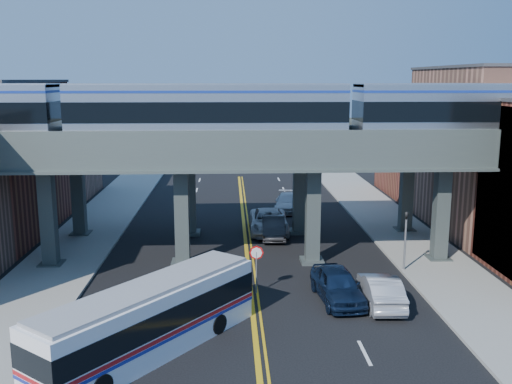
# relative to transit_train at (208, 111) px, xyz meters

# --- Properties ---
(ground) EXTENTS (120.00, 120.00, 0.00)m
(ground) POSITION_rel_transit_train_xyz_m (2.31, -8.00, -9.38)
(ground) COLOR black
(ground) RESTS_ON ground
(sidewalk_west) EXTENTS (5.00, 70.00, 0.16)m
(sidewalk_west) POSITION_rel_transit_train_xyz_m (-9.19, 2.00, -9.30)
(sidewalk_west) COLOR gray
(sidewalk_west) RESTS_ON ground
(sidewalk_east) EXTENTS (5.00, 70.00, 0.16)m
(sidewalk_east) POSITION_rel_transit_train_xyz_m (13.81, 2.00, -9.30)
(sidewalk_east) COLOR gray
(sidewalk_east) RESTS_ON ground
(building_west_c) EXTENTS (8.00, 10.00, 8.00)m
(building_west_c) POSITION_rel_transit_train_xyz_m (-16.19, 21.00, -5.38)
(building_west_c) COLOR #A26953
(building_west_c) RESTS_ON ground
(building_east_b) EXTENTS (8.00, 14.00, 12.00)m
(building_east_b) POSITION_rel_transit_train_xyz_m (20.81, 8.00, -3.38)
(building_east_b) COLOR #A26953
(building_east_b) RESTS_ON ground
(building_east_c) EXTENTS (8.00, 10.00, 9.00)m
(building_east_c) POSITION_rel_transit_train_xyz_m (20.81, 21.00, -4.88)
(building_east_c) COLOR brown
(building_east_c) RESTS_ON ground
(elevated_viaduct_near) EXTENTS (52.00, 3.60, 7.40)m
(elevated_viaduct_near) POSITION_rel_transit_train_xyz_m (2.31, 0.00, -2.91)
(elevated_viaduct_near) COLOR #3E4847
(elevated_viaduct_near) RESTS_ON ground
(elevated_viaduct_far) EXTENTS (52.00, 3.60, 7.40)m
(elevated_viaduct_far) POSITION_rel_transit_train_xyz_m (2.31, 7.00, -2.91)
(elevated_viaduct_far) COLOR #3E4847
(elevated_viaduct_far) RESTS_ON ground
(transit_train) EXTENTS (49.97, 3.13, 3.66)m
(transit_train) POSITION_rel_transit_train_xyz_m (0.00, 0.00, 0.00)
(transit_train) COLOR black
(transit_train) RESTS_ON elevated_viaduct_near
(stop_sign) EXTENTS (0.76, 0.09, 2.63)m
(stop_sign) POSITION_rel_transit_train_xyz_m (2.61, -5.00, -7.62)
(stop_sign) COLOR slate
(stop_sign) RESTS_ON ground
(traffic_signal) EXTENTS (0.15, 0.18, 4.10)m
(traffic_signal) POSITION_rel_transit_train_xyz_m (11.51, -2.00, -7.08)
(traffic_signal) COLOR slate
(traffic_signal) RESTS_ON ground
(transit_bus) EXTENTS (8.73, 10.01, 2.81)m
(transit_bus) POSITION_rel_transit_train_xyz_m (-2.11, -11.52, -7.93)
(transit_bus) COLOR white
(transit_bus) RESTS_ON ground
(car_lane_a) EXTENTS (2.49, 5.19, 1.71)m
(car_lane_a) POSITION_rel_transit_train_xyz_m (6.73, -6.24, -8.52)
(car_lane_a) COLOR black
(car_lane_a) RESTS_ON ground
(car_lane_b) EXTENTS (1.79, 4.65, 1.51)m
(car_lane_b) POSITION_rel_transit_train_xyz_m (4.35, 5.81, -8.62)
(car_lane_b) COLOR #2C2B2E
(car_lane_b) RESTS_ON ground
(car_lane_c) EXTENTS (2.89, 6.06, 1.67)m
(car_lane_c) POSITION_rel_transit_train_xyz_m (4.11, 7.27, -8.54)
(car_lane_c) COLOR silver
(car_lane_c) RESTS_ON ground
(car_lane_d) EXTENTS (2.69, 5.21, 1.44)m
(car_lane_d) POSITION_rel_transit_train_xyz_m (6.20, 14.32, -8.65)
(car_lane_d) COLOR silver
(car_lane_d) RESTS_ON ground
(car_parked_curb) EXTENTS (1.85, 4.81, 1.56)m
(car_parked_curb) POSITION_rel_transit_train_xyz_m (8.81, -6.90, -8.60)
(car_parked_curb) COLOR #A2A2A6
(car_parked_curb) RESTS_ON ground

